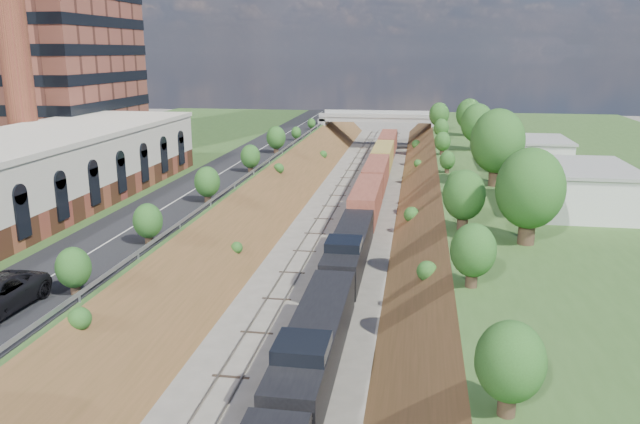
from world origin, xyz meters
TOP-DOWN VIEW (x-y plane):
  - platform_left at (-33.00, 60.00)m, footprint 44.00×180.00m
  - embankment_left at (-11.00, 60.00)m, footprint 10.00×180.00m
  - embankment_right at (11.00, 60.00)m, footprint 10.00×180.00m
  - rail_left_track at (-2.60, 60.00)m, footprint 1.58×180.00m
  - rail_right_track at (2.60, 60.00)m, footprint 1.58×180.00m
  - road at (-15.50, 60.00)m, footprint 8.00×180.00m
  - guardrail at (-11.40, 59.80)m, footprint 0.10×171.00m
  - smokestack at (-36.00, 56.00)m, footprint 3.20×3.20m
  - overpass at (0.00, 122.00)m, footprint 24.50×8.30m
  - white_building_near at (23.50, 52.00)m, footprint 9.00×12.00m
  - white_building_far at (23.00, 74.00)m, footprint 8.00×10.00m
  - tree_right_large at (17.00, 40.00)m, footprint 5.25×5.25m
  - tree_left_crest at (-11.80, 20.00)m, footprint 2.45×2.45m
  - freight_train at (2.60, 60.37)m, footprint 2.98×120.22m

SIDE VIEW (x-z plane):
  - embankment_left at x=-11.00m, z-range -5.00..5.00m
  - embankment_right at x=11.00m, z-range -5.00..5.00m
  - rail_left_track at x=-2.60m, z-range 0.00..0.18m
  - rail_right_track at x=2.60m, z-range 0.00..0.18m
  - platform_left at x=-33.00m, z-range 0.00..5.00m
  - freight_train at x=2.60m, z-range 0.26..4.81m
  - overpass at x=0.00m, z-range 1.22..8.62m
  - road at x=-15.50m, z-range 5.00..5.10m
  - guardrail at x=-11.40m, z-range 5.20..5.90m
  - white_building_far at x=23.00m, z-range 5.00..8.60m
  - white_building_near at x=23.50m, z-range 5.00..9.00m
  - tree_left_crest at x=-11.80m, z-range 5.26..8.82m
  - tree_right_large at x=17.00m, z-range 5.58..13.19m
  - smokestack at x=-36.00m, z-range 5.00..45.00m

